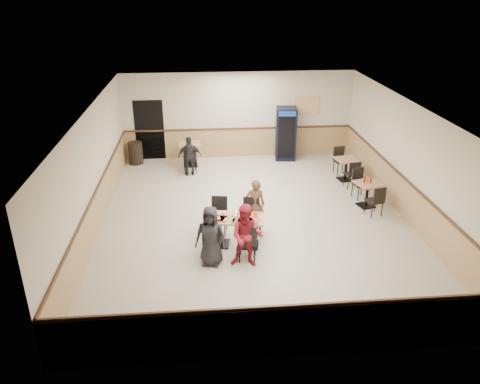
{
  "coord_description": "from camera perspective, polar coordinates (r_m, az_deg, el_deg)",
  "views": [
    {
      "loc": [
        -1.36,
        -10.91,
        5.74
      ],
      "look_at": [
        -0.43,
        -0.5,
        1.04
      ],
      "focal_mm": 35.0,
      "sensor_mm": 36.0,
      "label": 1
    }
  ],
  "objects": [
    {
      "name": "side_table_far_chair_south",
      "position": [
        14.58,
        13.42,
        2.23
      ],
      "size": [
        0.47,
        0.47,
        0.89
      ],
      "primitive_type": null,
      "rotation": [
        0.0,
        0.0,
        3.3
      ],
      "color": "black",
      "rests_on": "ground"
    },
    {
      "name": "side_table_near_chair_south",
      "position": [
        12.95,
        16.06,
        -0.95
      ],
      "size": [
        0.51,
        0.51,
        0.89
      ],
      "primitive_type": null,
      "rotation": [
        0.0,
        0.0,
        3.42
      ],
      "color": "black",
      "rests_on": "ground"
    },
    {
      "name": "tabletop_clutter",
      "position": [
        10.84,
        -0.88,
        -3.16
      ],
      "size": [
        1.23,
        0.67,
        0.12
      ],
      "rotation": [
        0.0,
        0.0,
        -0.17
      ],
      "color": "red",
      "rests_on": "main_table"
    },
    {
      "name": "condiment_caddy",
      "position": [
        13.32,
        15.22,
        1.5
      ],
      "size": [
        0.23,
        0.06,
        0.2
      ],
      "color": "#B0130C",
      "rests_on": "side_table_near"
    },
    {
      "name": "trash_bin",
      "position": [
        16.51,
        -12.6,
        4.66
      ],
      "size": [
        0.48,
        0.48,
        0.76
      ],
      "primitive_type": "cylinder",
      "color": "black",
      "rests_on": "ground"
    },
    {
      "name": "side_table_near",
      "position": [
        13.41,
        15.26,
        0.15
      ],
      "size": [
        0.81,
        0.81,
        0.7
      ],
      "rotation": [
        0.0,
        0.0,
        0.27
      ],
      "color": "black",
      "rests_on": "ground"
    },
    {
      "name": "back_table_chair_lone",
      "position": [
        15.41,
        -6.12,
        4.15
      ],
      "size": [
        0.48,
        0.48,
        0.98
      ],
      "primitive_type": null,
      "rotation": [
        0.0,
        0.0,
        3.19
      ],
      "color": "black",
      "rests_on": "ground"
    },
    {
      "name": "diner_man_opposite",
      "position": [
        11.65,
        1.85,
        -1.58
      ],
      "size": [
        0.52,
        0.36,
        1.36
      ],
      "primitive_type": "imported",
      "rotation": [
        0.0,
        0.0,
        3.07
      ],
      "color": "brown",
      "rests_on": "ground"
    },
    {
      "name": "side_table_far_chair_north",
      "position": [
        15.58,
        12.19,
        3.78
      ],
      "size": [
        0.47,
        0.47,
        0.89
      ],
      "primitive_type": null,
      "rotation": [
        0.0,
        0.0,
        0.16
      ],
      "color": "black",
      "rests_on": "ground"
    },
    {
      "name": "side_table_near_chair_north",
      "position": [
        13.9,
        14.5,
        1.0
      ],
      "size": [
        0.51,
        0.51,
        0.89
      ],
      "primitive_type": null,
      "rotation": [
        0.0,
        0.0,
        0.27
      ],
      "color": "black",
      "rests_on": "ground"
    },
    {
      "name": "main_table",
      "position": [
        11.01,
        -0.69,
        -4.26
      ],
      "size": [
        1.48,
        0.91,
        0.74
      ],
      "rotation": [
        0.0,
        0.0,
        -0.17
      ],
      "color": "black",
      "rests_on": "ground"
    },
    {
      "name": "diner_woman_right",
      "position": [
        10.14,
        0.84,
        -5.39
      ],
      "size": [
        0.81,
        0.68,
        1.46
      ],
      "primitive_type": "imported",
      "rotation": [
        0.0,
        0.0,
        -0.2
      ],
      "color": "maroon",
      "rests_on": "ground"
    },
    {
      "name": "main_chairs",
      "position": [
        11.03,
        -0.94,
        -4.36
      ],
      "size": [
        1.48,
        1.8,
        0.94
      ],
      "rotation": [
        0.0,
        0.0,
        -0.17
      ],
      "color": "black",
      "rests_on": "ground"
    },
    {
      "name": "pepsi_cooler",
      "position": [
        16.51,
        5.6,
        7.09
      ],
      "size": [
        0.76,
        0.77,
        1.83
      ],
      "rotation": [
        0.0,
        0.0,
        -0.1
      ],
      "color": "black",
      "rests_on": "ground"
    },
    {
      "name": "back_table",
      "position": [
        15.99,
        -6.1,
        4.99
      ],
      "size": [
        0.76,
        0.76,
        0.78
      ],
      "rotation": [
        0.0,
        0.0,
        0.05
      ],
      "color": "black",
      "rests_on": "ground"
    },
    {
      "name": "side_table_far",
      "position": [
        15.07,
        12.79,
        3.11
      ],
      "size": [
        0.75,
        0.75,
        0.7
      ],
      "rotation": [
        0.0,
        0.0,
        0.16
      ],
      "color": "black",
      "rests_on": "ground"
    },
    {
      "name": "ground",
      "position": [
        12.4,
        1.78,
        -3.38
      ],
      "size": [
        10.0,
        10.0,
        0.0
      ],
      "primitive_type": "plane",
      "color": "beige",
      "rests_on": "ground"
    },
    {
      "name": "lone_diner",
      "position": [
        15.12,
        -6.15,
        4.36
      ],
      "size": [
        0.78,
        0.37,
        1.29
      ],
      "primitive_type": "imported",
      "rotation": [
        0.0,
        0.0,
        3.22
      ],
      "color": "black",
      "rests_on": "ground"
    },
    {
      "name": "room_shell",
      "position": [
        14.75,
        7.53,
        3.5
      ],
      "size": [
        10.0,
        10.0,
        10.0
      ],
      "color": "silver",
      "rests_on": "ground"
    },
    {
      "name": "diner_woman_left",
      "position": [
        10.23,
        -3.6,
        -5.39
      ],
      "size": [
        0.77,
        0.59,
        1.39
      ],
      "primitive_type": "imported",
      "rotation": [
        0.0,
        0.0,
        -0.24
      ],
      "color": "black",
      "rests_on": "ground"
    }
  ]
}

